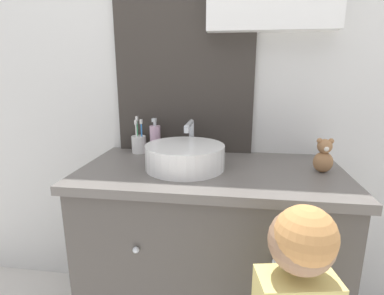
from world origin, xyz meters
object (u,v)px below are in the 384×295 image
(toothbrush_holder, at_px, (139,143))
(teddy_bear, at_px, (324,156))
(sink_basin, at_px, (185,156))
(soap_dispenser, at_px, (155,139))

(toothbrush_holder, xyz_separation_m, teddy_bear, (0.82, -0.19, 0.02))
(sink_basin, distance_m, teddy_bear, 0.56)
(toothbrush_holder, height_order, soap_dispenser, toothbrush_holder)
(toothbrush_holder, distance_m, soap_dispenser, 0.09)
(sink_basin, relative_size, toothbrush_holder, 2.10)
(soap_dispenser, xyz_separation_m, teddy_bear, (0.74, -0.18, -0.01))
(sink_basin, bearing_deg, teddy_bear, 2.58)
(toothbrush_holder, height_order, teddy_bear, toothbrush_holder)
(sink_basin, distance_m, toothbrush_holder, 0.34)
(sink_basin, xyz_separation_m, soap_dispenser, (-0.18, 0.20, 0.02))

